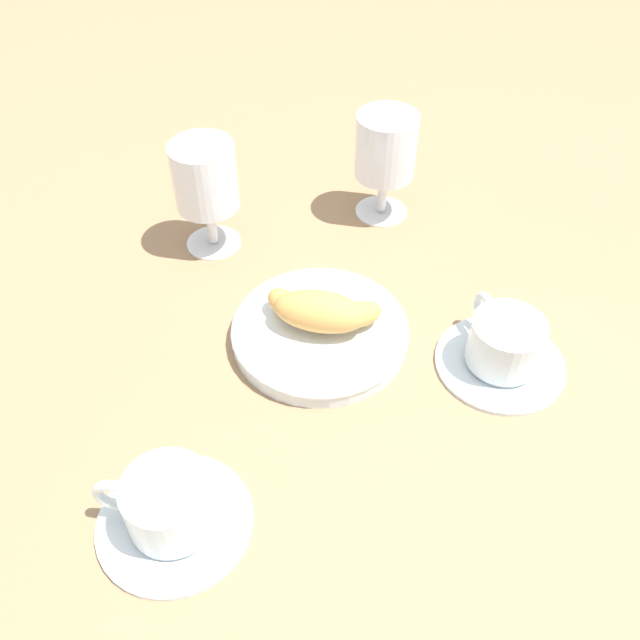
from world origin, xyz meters
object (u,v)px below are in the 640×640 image
at_px(coffee_cup_far, 503,347).
at_px(juice_glass_right, 205,182).
at_px(coffee_cup_near, 169,508).
at_px(juice_glass_left, 386,151).
at_px(croissant_large, 321,311).
at_px(pastry_plate, 320,332).

xyz_separation_m(coffee_cup_far, juice_glass_right, (-0.30, 0.24, 0.07)).
bearing_deg(coffee_cup_near, coffee_cup_far, 23.58).
distance_m(juice_glass_left, juice_glass_right, 0.22).
distance_m(croissant_large, coffee_cup_near, 0.26).
relative_size(coffee_cup_far, juice_glass_right, 0.97).
relative_size(pastry_plate, croissant_large, 1.48).
relative_size(croissant_large, coffee_cup_near, 0.96).
bearing_deg(juice_glass_left, juice_glass_right, -169.41).
relative_size(coffee_cup_far, juice_glass_left, 0.97).
bearing_deg(coffee_cup_far, juice_glass_right, 141.78).
height_order(coffee_cup_far, juice_glass_left, juice_glass_left).
height_order(croissant_large, coffee_cup_far, croissant_large).
relative_size(croissant_large, coffee_cup_far, 0.96).
bearing_deg(coffee_cup_near, pastry_plate, 53.31).
distance_m(coffee_cup_far, juice_glass_left, 0.29).
bearing_deg(pastry_plate, coffee_cup_near, -126.69).
distance_m(pastry_plate, coffee_cup_near, 0.25).
xyz_separation_m(pastry_plate, juice_glass_right, (-0.11, 0.18, 0.08)).
height_order(croissant_large, coffee_cup_near, croissant_large).
bearing_deg(juice_glass_right, coffee_cup_far, -38.22).
relative_size(croissant_large, juice_glass_left, 0.93).
distance_m(pastry_plate, juice_glass_right, 0.23).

